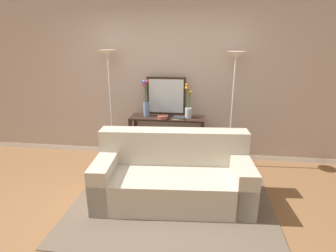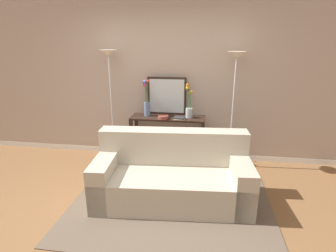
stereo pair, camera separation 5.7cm
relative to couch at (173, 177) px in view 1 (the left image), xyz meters
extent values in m
cube|color=brown|center=(-0.38, -0.49, -0.33)|extent=(16.00, 16.00, 0.02)
cube|color=white|center=(-0.38, 1.44, -0.27)|extent=(12.00, 0.15, 0.09)
cube|color=#B29E8E|center=(-0.38, 1.44, 1.17)|extent=(12.00, 0.14, 2.79)
cube|color=brown|center=(0.00, -0.16, -0.31)|extent=(2.51, 1.89, 0.01)
cube|color=#BCB29E|center=(0.00, -0.06, -0.11)|extent=(2.00, 1.00, 0.42)
cube|color=#BCB29E|center=(-0.02, 0.23, 0.33)|extent=(1.96, 0.42, 0.46)
cube|color=#BCB29E|center=(-0.84, -0.13, -0.02)|extent=(0.31, 0.86, 0.60)
cube|color=#BCB29E|center=(0.85, 0.01, -0.02)|extent=(0.31, 0.86, 0.60)
cube|color=black|center=(-0.23, 1.11, 0.47)|extent=(1.21, 0.39, 0.03)
cube|color=black|center=(-0.23, 1.11, -0.17)|extent=(1.11, 0.33, 0.01)
cube|color=black|center=(-0.81, 0.94, 0.07)|extent=(0.05, 0.05, 0.78)
cube|color=black|center=(0.35, 0.94, 0.07)|extent=(0.05, 0.05, 0.78)
cube|color=black|center=(-0.81, 1.28, 0.07)|extent=(0.05, 0.05, 0.78)
cube|color=black|center=(0.35, 1.28, 0.07)|extent=(0.05, 0.05, 0.78)
cylinder|color=silver|center=(-1.17, 1.11, -0.31)|extent=(0.26, 0.26, 0.02)
cylinder|color=silver|center=(-1.17, 1.11, 0.57)|extent=(0.02, 0.02, 1.74)
cone|color=silver|center=(-1.17, 1.11, 1.49)|extent=(0.28, 0.28, 0.10)
cylinder|color=silver|center=(0.80, 1.11, -0.31)|extent=(0.26, 0.26, 0.02)
cylinder|color=silver|center=(0.80, 1.11, 0.57)|extent=(0.02, 0.02, 1.73)
cone|color=silver|center=(0.80, 1.11, 1.48)|extent=(0.28, 0.28, 0.10)
cube|color=black|center=(-0.27, 1.27, 0.80)|extent=(0.65, 0.02, 0.63)
cube|color=silver|center=(-0.27, 1.26, 0.80)|extent=(0.58, 0.01, 0.56)
cylinder|color=#6B84AD|center=(-0.58, 1.14, 0.60)|extent=(0.10, 0.10, 0.23)
cylinder|color=#3D7538|center=(-0.59, 1.13, 0.86)|extent=(0.02, 0.02, 0.29)
sphere|color=#D8428A|center=(-0.60, 1.12, 1.01)|extent=(0.06, 0.06, 0.06)
cylinder|color=#3D7538|center=(-0.59, 1.15, 0.87)|extent=(0.03, 0.02, 0.31)
sphere|color=#E2237F|center=(-0.60, 1.17, 1.02)|extent=(0.07, 0.07, 0.07)
cylinder|color=#3D7538|center=(-0.56, 1.13, 0.89)|extent=(0.02, 0.03, 0.35)
sphere|color=red|center=(-0.55, 1.12, 1.07)|extent=(0.05, 0.05, 0.05)
cylinder|color=#3D7538|center=(-0.59, 1.13, 0.88)|extent=(0.02, 0.02, 0.34)
sphere|color=#4973DD|center=(-0.60, 1.11, 1.05)|extent=(0.06, 0.06, 0.06)
cylinder|color=#3D7538|center=(-0.59, 1.14, 0.88)|extent=(0.01, 0.02, 0.32)
sphere|color=blue|center=(-0.61, 1.15, 1.04)|extent=(0.06, 0.06, 0.06)
cylinder|color=silver|center=(0.12, 1.13, 0.56)|extent=(0.11, 0.11, 0.15)
cylinder|color=#3D7538|center=(0.11, 1.14, 0.81)|extent=(0.02, 0.02, 0.34)
sphere|color=gold|center=(0.09, 1.15, 0.98)|extent=(0.06, 0.06, 0.06)
cylinder|color=#3D7538|center=(0.12, 1.14, 0.76)|extent=(0.02, 0.01, 0.24)
sphere|color=gold|center=(0.13, 1.16, 0.89)|extent=(0.07, 0.07, 0.07)
cylinder|color=#3D7538|center=(0.10, 1.12, 0.83)|extent=(0.02, 0.04, 0.38)
sphere|color=orange|center=(0.09, 1.12, 1.02)|extent=(0.05, 0.05, 0.05)
cylinder|color=#3D7538|center=(0.10, 1.12, 0.81)|extent=(0.02, 0.04, 0.33)
sphere|color=gold|center=(0.08, 1.12, 0.97)|extent=(0.05, 0.05, 0.05)
cylinder|color=#3D7538|center=(0.14, 1.12, 0.78)|extent=(0.02, 0.03, 0.27)
sphere|color=#C98545|center=(0.16, 1.11, 0.91)|extent=(0.05, 0.05, 0.05)
cylinder|color=brown|center=(-0.28, 0.99, 0.51)|extent=(0.17, 0.17, 0.05)
torus|color=brown|center=(-0.28, 0.99, 0.54)|extent=(0.17, 0.17, 0.01)
cube|color=tan|center=(-0.03, 1.00, 0.50)|extent=(0.19, 0.16, 0.02)
cube|color=#2D2D33|center=(-0.02, 1.00, 0.51)|extent=(0.18, 0.15, 0.02)
cube|color=#1E7075|center=(-0.70, 1.11, -0.26)|extent=(0.05, 0.13, 0.11)
cube|color=silver|center=(-0.66, 1.11, -0.27)|extent=(0.02, 0.16, 0.10)
cube|color=#BC3328|center=(-0.62, 1.11, -0.26)|extent=(0.03, 0.16, 0.11)
cube|color=#B77F33|center=(-0.59, 1.11, -0.26)|extent=(0.04, 0.15, 0.11)
cube|color=#2D2D33|center=(-0.54, 1.11, -0.27)|extent=(0.04, 0.17, 0.10)
cube|color=#236033|center=(-0.50, 1.11, -0.25)|extent=(0.04, 0.18, 0.12)
camera|label=1|loc=(0.34, -3.07, 1.69)|focal=28.66mm
camera|label=2|loc=(0.40, -3.07, 1.69)|focal=28.66mm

